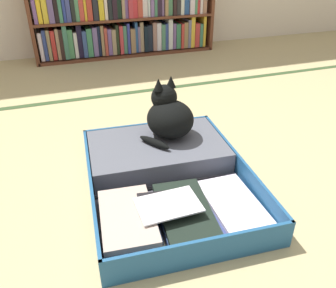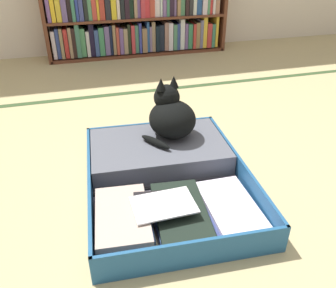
# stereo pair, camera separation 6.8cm
# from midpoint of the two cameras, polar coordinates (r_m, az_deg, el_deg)

# --- Properties ---
(ground_plane) EXTENTS (10.00, 10.00, 0.00)m
(ground_plane) POSITION_cam_midpoint_polar(r_m,az_deg,el_deg) (1.34, 7.75, -11.95)
(ground_plane) COLOR tan
(tatami_border) EXTENTS (4.80, 0.05, 0.00)m
(tatami_border) POSITION_cam_midpoint_polar(r_m,az_deg,el_deg) (2.41, -6.17, 8.58)
(tatami_border) COLOR #334B28
(tatami_border) RESTS_ON ground_plane
(bookshelf) EXTENTS (1.59, 0.26, 0.94)m
(bookshelf) POSITION_cam_midpoint_polar(r_m,az_deg,el_deg) (3.21, -8.06, 22.34)
(bookshelf) COLOR brown
(bookshelf) RESTS_ON ground_plane
(open_suitcase) EXTENTS (0.69, 0.86, 0.11)m
(open_suitcase) POSITION_cam_midpoint_polar(r_m,az_deg,el_deg) (1.47, -2.28, -4.73)
(open_suitcase) COLOR #1F5382
(open_suitcase) RESTS_ON ground_plane
(black_cat) EXTENTS (0.29, 0.28, 0.27)m
(black_cat) POSITION_cam_midpoint_polar(r_m,az_deg,el_deg) (1.58, -1.20, 4.68)
(black_cat) COLOR black
(black_cat) RESTS_ON open_suitcase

